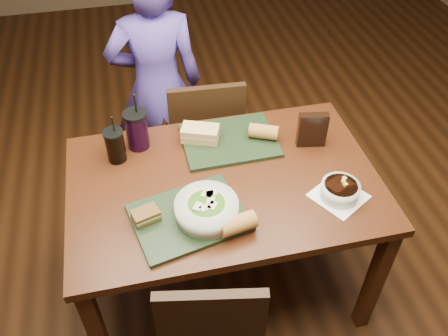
{
  "coord_description": "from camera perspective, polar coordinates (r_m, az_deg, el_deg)",
  "views": [
    {
      "loc": [
        -0.31,
        -1.38,
        2.16
      ],
      "look_at": [
        0.0,
        0.0,
        0.82
      ],
      "focal_mm": 38.0,
      "sensor_mm": 36.0,
      "label": 1
    }
  ],
  "objects": [
    {
      "name": "chair_far",
      "position": [
        2.6,
        -2.32,
        3.55
      ],
      "size": [
        0.41,
        0.41,
        0.89
      ],
      "color": "black",
      "rests_on": "ground"
    },
    {
      "name": "chip_bag",
      "position": [
        2.15,
        10.56,
        4.54
      ],
      "size": [
        0.13,
        0.06,
        0.17
      ],
      "primitive_type": "cube",
      "rotation": [
        0.0,
        0.0,
        -0.18
      ],
      "color": "black",
      "rests_on": "dining_table"
    },
    {
      "name": "tray_far",
      "position": [
        2.17,
        0.64,
        3.32
      ],
      "size": [
        0.42,
        0.33,
        0.02
      ],
      "primitive_type": "cube",
      "rotation": [
        0.0,
        0.0,
        0.01
      ],
      "color": "black",
      "rests_on": "dining_table"
    },
    {
      "name": "baguette_near",
      "position": [
        1.76,
        1.66,
        -6.73
      ],
      "size": [
        0.15,
        0.09,
        0.07
      ],
      "primitive_type": "cylinder",
      "rotation": [
        0.0,
        1.57,
        0.19
      ],
      "color": "#AD7533",
      "rests_on": "tray_near"
    },
    {
      "name": "ground",
      "position": [
        2.58,
        -0.0,
        -13.36
      ],
      "size": [
        6.0,
        6.0,
        0.0
      ],
      "primitive_type": "plane",
      "color": "#381C0B",
      "rests_on": "ground"
    },
    {
      "name": "cup_berry",
      "position": [
        2.13,
        -10.45,
        4.57
      ],
      "size": [
        0.1,
        0.1,
        0.28
      ],
      "color": "black",
      "rests_on": "dining_table"
    },
    {
      "name": "tray_near",
      "position": [
        1.85,
        -4.23,
        -5.93
      ],
      "size": [
        0.48,
        0.4,
        0.02
      ],
      "primitive_type": "cube",
      "rotation": [
        0.0,
        0.0,
        0.21
      ],
      "color": "black",
      "rests_on": "dining_table"
    },
    {
      "name": "cup_cola",
      "position": [
        2.09,
        -12.96,
        2.65
      ],
      "size": [
        0.09,
        0.09,
        0.24
      ],
      "color": "black",
      "rests_on": "dining_table"
    },
    {
      "name": "salad_bowl",
      "position": [
        1.81,
        -2.1,
        -4.88
      ],
      "size": [
        0.24,
        0.24,
        0.08
      ],
      "color": "silver",
      "rests_on": "tray_near"
    },
    {
      "name": "soup_bowl",
      "position": [
        1.96,
        13.78,
        -2.62
      ],
      "size": [
        0.26,
        0.26,
        0.08
      ],
      "color": "white",
      "rests_on": "dining_table"
    },
    {
      "name": "diner",
      "position": [
        2.65,
        -8.01,
        9.66
      ],
      "size": [
        0.51,
        0.34,
        1.4
      ],
      "primitive_type": "imported",
      "rotation": [
        0.0,
        0.0,
        3.14
      ],
      "color": "#4E389B",
      "rests_on": "ground"
    },
    {
      "name": "sandwich_far",
      "position": [
        2.15,
        -2.88,
        4.18
      ],
      "size": [
        0.19,
        0.14,
        0.07
      ],
      "color": "tan",
      "rests_on": "tray_far"
    },
    {
      "name": "sandwich_near",
      "position": [
        1.83,
        -9.38,
        -5.67
      ],
      "size": [
        0.11,
        0.09,
        0.05
      ],
      "color": "#593819",
      "rests_on": "tray_near"
    },
    {
      "name": "baguette_far",
      "position": [
        2.16,
        4.78,
        4.39
      ],
      "size": [
        0.15,
        0.11,
        0.07
      ],
      "primitive_type": "cylinder",
      "rotation": [
        0.0,
        1.57,
        -0.42
      ],
      "color": "#AD7533",
      "rests_on": "tray_far"
    },
    {
      "name": "dining_table",
      "position": [
        2.06,
        -0.0,
        -3.25
      ],
      "size": [
        1.3,
        0.85,
        0.75
      ],
      "color": "#3F1C0C",
      "rests_on": "ground"
    }
  ]
}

